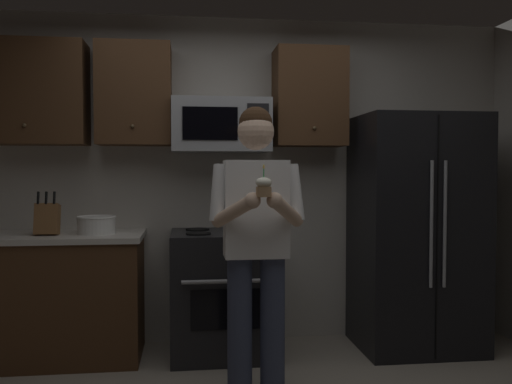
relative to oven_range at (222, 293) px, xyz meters
The scene contains 10 objects.
wall_back 0.94m from the oven_range, 69.02° to the left, with size 4.40×0.10×2.60m, color beige.
oven_range is the anchor object (origin of this frame).
microwave 1.26m from the oven_range, 89.98° to the left, with size 0.74×0.41×0.40m.
refrigerator 1.56m from the oven_range, ahead, with size 0.90×0.75×1.80m.
cabinet_row_upper 1.60m from the oven_range, 163.43° to the left, with size 2.78×0.36×0.76m.
counter_left 1.30m from the oven_range, behind, with size 1.44×0.66×0.92m.
knife_block 1.37m from the oven_range, behind, with size 0.16×0.15×0.32m.
bowl_large_white 1.05m from the oven_range, behind, with size 0.28×0.28×0.13m.
person 1.00m from the oven_range, 79.62° to the right, with size 0.60×0.48×1.76m.
cupcake 1.44m from the oven_range, 82.52° to the right, with size 0.09×0.09×0.17m.
Camera 1 is at (-0.41, -2.71, 1.38)m, focal length 38.39 mm.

